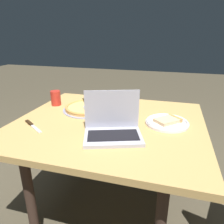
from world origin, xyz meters
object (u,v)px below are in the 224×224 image
pizza_tray (88,108)px  table_knife (32,125)px  dining_table (109,133)px  drink_cup (56,98)px  laptop (113,127)px  pizza_plate (167,122)px

pizza_tray → table_knife: bearing=-122.4°
dining_table → drink_cup: 0.53m
dining_table → pizza_tray: pizza_tray is taller
laptop → pizza_plate: (0.27, 0.23, -0.04)m
laptop → table_knife: (-0.49, -0.01, -0.05)m
table_knife → drink_cup: drink_cup is taller
dining_table → table_knife: size_ratio=6.16×
pizza_tray → drink_cup: size_ratio=3.21×
laptop → pizza_plate: size_ratio=1.37×
drink_cup → pizza_plate: bearing=-9.5°
pizza_plate → drink_cup: size_ratio=2.34×
table_knife → dining_table: bearing=24.0°
table_knife → pizza_plate: bearing=17.4°
dining_table → drink_cup: (-0.47, 0.19, 0.13)m
dining_table → pizza_plate: 0.36m
pizza_plate → drink_cup: drink_cup is taller
dining_table → pizza_tray: 0.27m
dining_table → pizza_plate: bearing=8.8°
laptop → table_knife: size_ratio=1.89×
pizza_plate → table_knife: (-0.77, -0.24, -0.01)m
pizza_plate → pizza_tray: (-0.55, 0.10, 0.00)m
pizza_tray → pizza_plate: bearing=-10.6°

